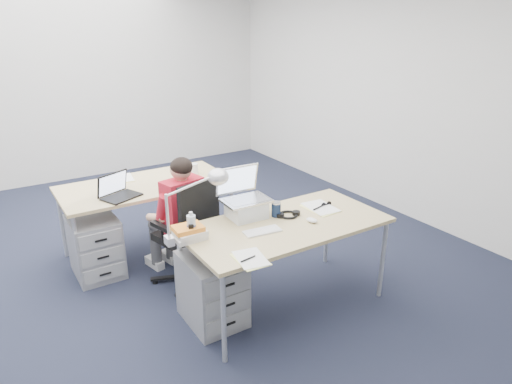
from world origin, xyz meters
TOP-DOWN VIEW (x-y plane):
  - floor at (0.00, 0.00)m, footprint 7.00×7.00m
  - room at (0.00, 0.00)m, footprint 6.02×7.02m
  - desk_near at (0.69, -0.76)m, footprint 1.60×0.80m
  - desk_far at (0.08, 0.70)m, footprint 1.60×0.80m
  - office_chair at (0.17, -0.03)m, footprint 0.76×0.76m
  - seated_person at (0.14, 0.13)m, footprint 0.42×0.65m
  - drawer_pedestal_near at (0.09, -0.64)m, footprint 0.40×0.50m
  - drawer_pedestal_far at (-0.49, 0.56)m, footprint 0.40×0.50m
  - silver_laptop at (0.49, -0.50)m, footprint 0.38×0.30m
  - wireless_keyboard at (0.44, -0.80)m, footprint 0.29×0.15m
  - computer_mouse at (0.87, -0.86)m, footprint 0.09×0.11m
  - headphones at (0.78, -0.66)m, footprint 0.24×0.20m
  - can_koozie at (0.70, -0.61)m, footprint 0.09×0.09m
  - water_bottle at (-0.05, -0.62)m, footprint 0.07×0.07m
  - bear_figurine at (0.56, -0.57)m, footprint 0.08×0.07m
  - book_stack at (-0.06, -0.61)m, footprint 0.25×0.20m
  - cordless_phone at (-0.06, -0.65)m, footprint 0.04×0.03m
  - papers_left at (0.15, -1.11)m, footprint 0.22×0.28m
  - papers_right at (1.10, -0.68)m, footprint 0.22×0.31m
  - sunglasses at (1.18, -0.66)m, footprint 0.11×0.05m
  - desk_lamp at (-0.06, -0.62)m, footprint 0.48×0.30m
  - dark_laptop at (-0.23, 0.46)m, footprint 0.41×0.40m
  - far_cup at (0.61, 0.73)m, footprint 0.09×0.09m
  - far_papers at (-0.07, 0.96)m, footprint 0.21×0.28m

SIDE VIEW (x-z plane):
  - floor at x=0.00m, z-range 0.00..0.00m
  - drawer_pedestal_near at x=0.09m, z-range 0.00..0.55m
  - drawer_pedestal_far at x=-0.49m, z-range 0.00..0.55m
  - office_chair at x=0.17m, z-range -0.21..0.77m
  - seated_person at x=0.14m, z-range 0.01..1.15m
  - desk_near at x=0.69m, z-range 0.32..1.05m
  - desk_far at x=0.08m, z-range 0.32..1.05m
  - far_papers at x=-0.07m, z-range 0.73..0.74m
  - papers_left at x=0.15m, z-range 0.73..0.74m
  - papers_right at x=1.10m, z-range 0.73..0.74m
  - wireless_keyboard at x=0.44m, z-range 0.73..0.74m
  - sunglasses at x=1.18m, z-range 0.73..0.75m
  - headphones at x=0.78m, z-range 0.73..0.76m
  - computer_mouse at x=0.87m, z-range 0.73..0.76m
  - book_stack at x=-0.06m, z-range 0.73..0.83m
  - far_cup at x=0.61m, z-range 0.73..0.84m
  - can_koozie at x=0.70m, z-range 0.73..0.85m
  - cordless_phone at x=-0.06m, z-range 0.73..0.86m
  - bear_figurine at x=0.56m, z-range 0.73..0.86m
  - water_bottle at x=-0.05m, z-range 0.73..0.94m
  - dark_laptop at x=-0.23m, z-range 0.73..0.96m
  - silver_laptop at x=0.49m, z-range 0.73..1.12m
  - desk_lamp at x=-0.06m, z-range 0.73..1.24m
  - room at x=0.00m, z-range 0.31..3.12m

